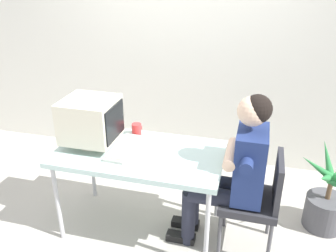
# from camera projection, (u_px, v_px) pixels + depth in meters

# --- Properties ---
(ground_plane) EXTENTS (12.00, 12.00, 0.00)m
(ground_plane) POSITION_uv_depth(u_px,v_px,m) (143.00, 226.00, 3.13)
(ground_plane) COLOR #B2ADA3
(wall_back) EXTENTS (8.00, 0.10, 3.00)m
(wall_back) POSITION_uv_depth(u_px,v_px,m) (209.00, 28.00, 3.65)
(wall_back) COLOR silver
(wall_back) RESTS_ON ground_plane
(desk) EXTENTS (1.33, 0.74, 0.75)m
(desk) POSITION_uv_depth(u_px,v_px,m) (140.00, 157.00, 2.83)
(desk) COLOR #B7B7BC
(desk) RESTS_ON ground_plane
(crt_monitor) EXTENTS (0.42, 0.40, 0.40)m
(crt_monitor) POSITION_uv_depth(u_px,v_px,m) (91.00, 120.00, 2.82)
(crt_monitor) COLOR beige
(crt_monitor) RESTS_ON desk
(keyboard) EXTENTS (0.18, 0.47, 0.03)m
(keyboard) POSITION_uv_depth(u_px,v_px,m) (124.00, 148.00, 2.83)
(keyboard) COLOR silver
(keyboard) RESTS_ON desk
(office_chair) EXTENTS (0.43, 0.43, 0.84)m
(office_chair) POSITION_uv_depth(u_px,v_px,m) (257.00, 196.00, 2.71)
(office_chair) COLOR #4C4C51
(office_chair) RESTS_ON ground_plane
(person_seated) EXTENTS (0.72, 0.58, 1.31)m
(person_seated) POSITION_uv_depth(u_px,v_px,m) (235.00, 167.00, 2.65)
(person_seated) COLOR navy
(person_seated) RESTS_ON ground_plane
(potted_plant) EXTENTS (0.61, 0.56, 0.75)m
(potted_plant) POSITION_uv_depth(u_px,v_px,m) (327.00, 200.00, 3.02)
(potted_plant) COLOR #4C4C51
(potted_plant) RESTS_ON ground_plane
(desk_mug) EXTENTS (0.08, 0.09, 0.10)m
(desk_mug) POSITION_uv_depth(u_px,v_px,m) (137.00, 129.00, 3.07)
(desk_mug) COLOR red
(desk_mug) RESTS_ON desk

